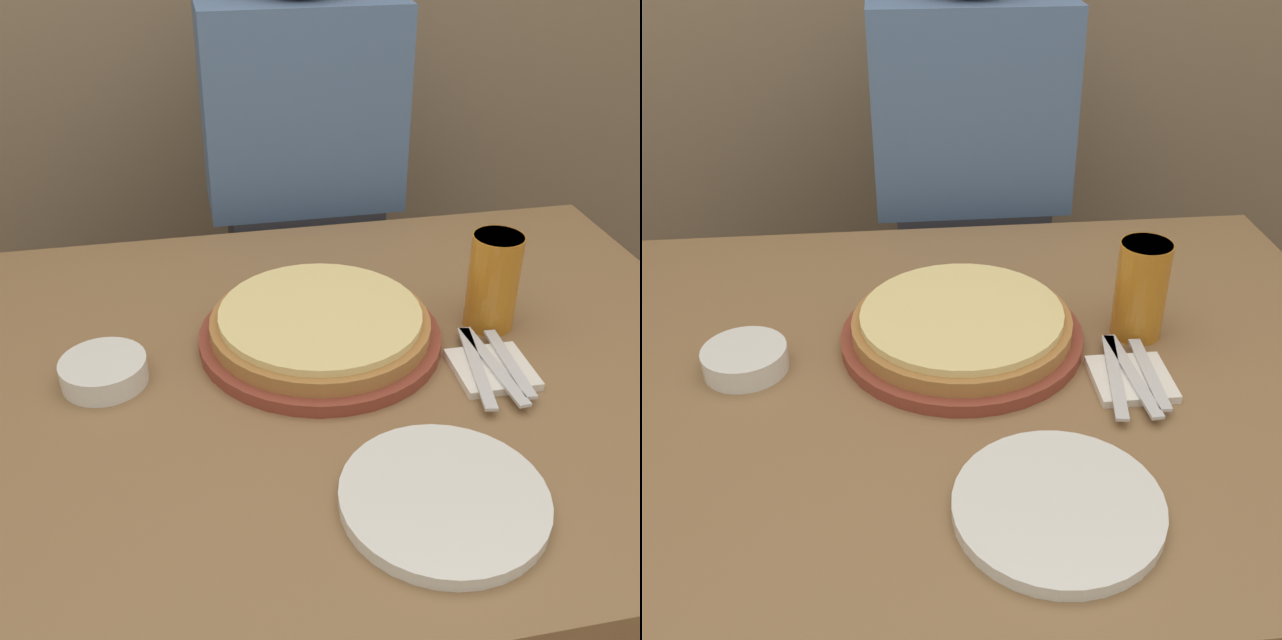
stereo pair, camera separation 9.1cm
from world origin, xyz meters
TOP-DOWN VIEW (x-y plane):
  - dining_table at (0.00, 0.00)m, footprint 1.28×0.96m
  - pizza_on_board at (0.01, 0.06)m, footprint 0.37×0.37m
  - beer_glass at (0.28, 0.06)m, footprint 0.08×0.08m
  - dinner_plate at (0.08, -0.30)m, footprint 0.24×0.24m
  - side_bowl at (-0.31, 0.02)m, footprint 0.12×0.12m
  - napkin_stack at (0.24, -0.06)m, footprint 0.11×0.11m
  - fork at (0.21, -0.06)m, footprint 0.05×0.20m
  - dinner_knife at (0.24, -0.06)m, footprint 0.03×0.20m
  - spoon at (0.26, -0.06)m, footprint 0.03×0.17m
  - diner_person at (0.09, 0.66)m, footprint 0.41×0.20m

SIDE VIEW (x-z plane):
  - dining_table at x=0.00m, z-range 0.00..0.76m
  - diner_person at x=0.09m, z-range -0.02..1.32m
  - napkin_stack at x=0.24m, z-range 0.76..0.77m
  - dinner_plate at x=0.08m, z-range 0.76..0.77m
  - fork at x=0.21m, z-range 0.77..0.77m
  - dinner_knife at x=0.24m, z-range 0.77..0.77m
  - spoon at x=0.26m, z-range 0.77..0.77m
  - side_bowl at x=-0.31m, z-range 0.76..0.79m
  - pizza_on_board at x=0.01m, z-range 0.75..0.81m
  - beer_glass at x=0.28m, z-range 0.76..0.92m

